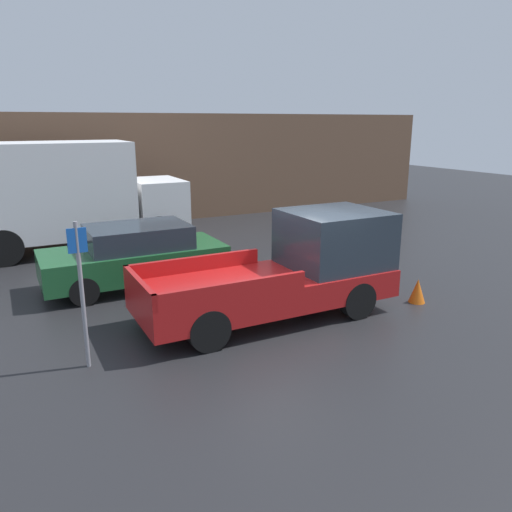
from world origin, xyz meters
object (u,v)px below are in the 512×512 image
object	(u,v)px
car	(135,255)
traffic_cone	(417,291)
parking_sign	(81,288)
delivery_truck	(56,194)
pickup_truck	(293,268)

from	to	relation	value
car	traffic_cone	xyz separation A→B (m)	(5.37, -4.17, -0.51)
car	parking_sign	xyz separation A→B (m)	(-1.83, -3.92, 0.62)
car	delivery_truck	distance (m)	4.84
pickup_truck	delivery_truck	xyz separation A→B (m)	(-3.77, 7.94, 0.84)
delivery_truck	traffic_cone	bearing A→B (deg)	-52.78
parking_sign	traffic_cone	world-z (taller)	parking_sign
car	delivery_truck	size ratio (longest dim) A/B	0.61
delivery_truck	traffic_cone	world-z (taller)	delivery_truck
delivery_truck	parking_sign	bearing A→B (deg)	-93.89
pickup_truck	traffic_cone	bearing A→B (deg)	-15.36
delivery_truck	parking_sign	xyz separation A→B (m)	(-0.58, -8.47, -0.43)
pickup_truck	delivery_truck	world-z (taller)	delivery_truck
delivery_truck	parking_sign	size ratio (longest dim) A/B	2.92
car	parking_sign	size ratio (longest dim) A/B	1.77
traffic_cone	pickup_truck	bearing A→B (deg)	164.64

